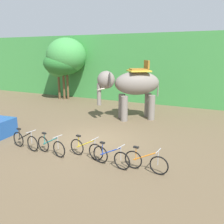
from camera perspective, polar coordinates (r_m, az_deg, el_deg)
name	(u,v)px	position (r m, az deg, el deg)	size (l,w,h in m)	color
ground_plane	(92,140)	(12.31, -4.62, -6.60)	(80.00, 80.00, 0.00)	brown
foliage_hedge	(161,67)	(23.48, 11.33, 10.16)	(36.00, 6.00, 5.78)	#3D8E42
tree_center	(58,63)	(23.17, -12.51, 11.17)	(2.38, 2.38, 4.67)	brown
tree_far_right	(63,63)	(22.93, -11.40, 11.08)	(3.46, 3.46, 4.37)	brown
tree_center_right	(66,56)	(22.81, -10.59, 12.73)	(3.56, 3.56, 5.53)	brown
elephant	(132,86)	(15.72, 4.65, 6.17)	(3.96, 3.37, 3.78)	slate
bike_black	(25,141)	(11.79, -19.57, -6.33)	(1.70, 0.52, 0.92)	black
bike_teal	(51,146)	(10.85, -14.06, -7.67)	(1.69, 0.52, 0.92)	black
bike_yellow	(86,149)	(10.30, -6.05, -8.51)	(1.70, 0.52, 0.92)	black
bike_blue	(111,157)	(9.51, -0.29, -10.40)	(1.70, 0.52, 0.92)	black
bike_orange	(146,162)	(9.20, 7.86, -11.40)	(1.71, 0.52, 0.92)	black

